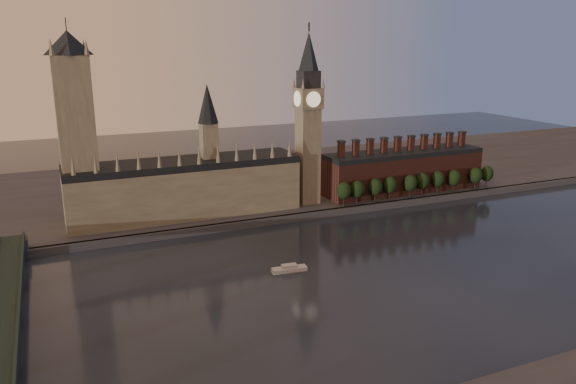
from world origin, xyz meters
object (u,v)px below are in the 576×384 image
(big_ben, at_px, (308,117))
(river_boat, at_px, (289,269))
(victoria_tower, at_px, (76,125))
(westminster_bridge, at_px, (1,336))

(big_ben, xyz_separation_m, river_boat, (-49.69, -85.79, -55.60))
(victoria_tower, xyz_separation_m, westminster_bridge, (-35.00, -117.70, -51.65))
(westminster_bridge, height_order, river_boat, westminster_bridge)
(big_ben, bearing_deg, westminster_bridge, -145.67)
(river_boat, bearing_deg, westminster_bridge, -160.30)
(victoria_tower, xyz_separation_m, big_ben, (130.00, -5.00, -2.26))
(victoria_tower, height_order, westminster_bridge, victoria_tower)
(big_ben, distance_m, river_boat, 113.67)
(big_ben, bearing_deg, victoria_tower, 177.80)
(victoria_tower, height_order, river_boat, victoria_tower)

